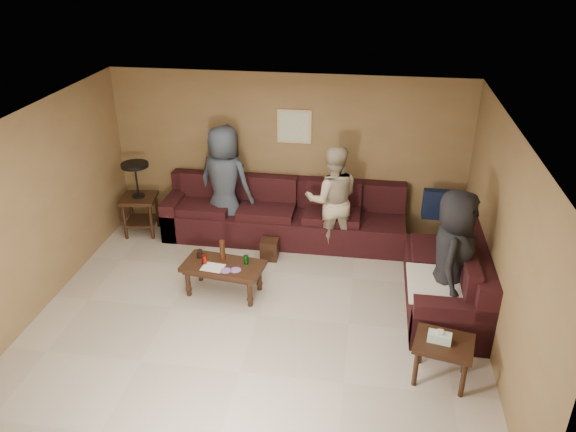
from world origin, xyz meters
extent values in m
plane|color=#B4A999|center=(0.00, 0.00, 0.00)|extent=(5.50, 5.50, 0.00)
cube|color=beige|center=(0.00, 0.00, 2.45)|extent=(5.50, 5.00, 0.10)
cube|color=brown|center=(0.00, 2.50, 1.25)|extent=(5.50, 0.10, 2.50)
cube|color=brown|center=(0.00, -2.50, 1.25)|extent=(5.50, 0.10, 2.50)
cube|color=brown|center=(-2.75, 0.00, 1.25)|extent=(0.10, 5.00, 2.50)
cube|color=brown|center=(2.75, 0.00, 1.25)|extent=(0.10, 5.00, 2.50)
cube|color=black|center=(0.00, 2.05, 0.23)|extent=(3.70, 0.90, 0.45)
cube|color=black|center=(0.00, 2.38, 0.68)|extent=(3.70, 0.24, 0.45)
cube|color=black|center=(-1.73, 2.05, 0.32)|extent=(0.24, 0.90, 0.63)
cube|color=black|center=(2.30, 0.60, 0.23)|extent=(0.90, 2.00, 0.45)
cube|color=black|center=(2.63, 0.60, 0.68)|extent=(0.24, 2.00, 0.45)
cube|color=black|center=(2.30, -0.28, 0.32)|extent=(0.90, 0.24, 0.63)
cube|color=black|center=(2.30, 2.05, 0.75)|extent=(0.45, 0.14, 0.45)
cube|color=silver|center=(2.30, 0.15, 0.58)|extent=(1.00, 0.85, 0.04)
cube|color=black|center=(-0.55, 0.44, 0.41)|extent=(1.11, 0.66, 0.06)
cube|color=black|center=(-0.55, 0.44, 0.35)|extent=(1.02, 0.57, 0.05)
cylinder|color=black|center=(-1.00, 0.30, 0.19)|extent=(0.07, 0.07, 0.38)
cylinder|color=black|center=(-0.14, 0.19, 0.19)|extent=(0.07, 0.07, 0.38)
cylinder|color=black|center=(-0.95, 0.68, 0.19)|extent=(0.07, 0.07, 0.38)
cylinder|color=black|center=(-0.09, 0.57, 0.19)|extent=(0.07, 0.07, 0.38)
cylinder|color=maroon|center=(-0.79, 0.42, 0.50)|extent=(0.07, 0.07, 0.12)
cylinder|color=#12671E|center=(-0.25, 0.50, 0.50)|extent=(0.07, 0.07, 0.12)
cylinder|color=#36190C|center=(-0.58, 0.56, 0.58)|extent=(0.07, 0.07, 0.28)
cylinder|color=black|center=(-0.90, 0.56, 0.49)|extent=(0.08, 0.08, 0.11)
cube|color=silver|center=(-0.66, 0.34, 0.44)|extent=(0.31, 0.25, 0.00)
cylinder|color=#CD487B|center=(-0.47, 0.28, 0.44)|extent=(0.14, 0.14, 0.01)
cylinder|color=#CD487B|center=(-0.35, 0.32, 0.44)|extent=(0.14, 0.14, 0.01)
cube|color=black|center=(-2.27, 1.90, 0.60)|extent=(0.59, 0.59, 0.05)
cube|color=black|center=(-2.27, 1.90, 0.21)|extent=(0.52, 0.52, 0.03)
cylinder|color=black|center=(-2.45, 1.66, 0.30)|extent=(0.05, 0.05, 0.60)
cylinder|color=black|center=(-2.04, 1.73, 0.30)|extent=(0.05, 0.05, 0.60)
cylinder|color=black|center=(-2.51, 2.08, 0.30)|extent=(0.05, 0.05, 0.60)
cylinder|color=black|center=(-2.10, 2.14, 0.30)|extent=(0.05, 0.05, 0.60)
cylinder|color=black|center=(-2.27, 1.90, 0.64)|extent=(0.19, 0.19, 0.03)
cylinder|color=black|center=(-2.27, 1.90, 0.91)|extent=(0.03, 0.03, 0.50)
cylinder|color=black|center=(-2.27, 1.90, 1.16)|extent=(0.42, 0.42, 0.05)
cube|color=black|center=(2.15, -0.81, 0.47)|extent=(0.69, 0.60, 0.05)
cylinder|color=black|center=(1.88, -0.94, 0.23)|extent=(0.05, 0.05, 0.47)
cylinder|color=black|center=(2.35, -1.04, 0.23)|extent=(0.05, 0.05, 0.47)
cylinder|color=black|center=(1.95, -0.58, 0.23)|extent=(0.05, 0.05, 0.47)
cylinder|color=black|center=(2.42, -0.67, 0.23)|extent=(0.05, 0.05, 0.47)
cube|color=white|center=(2.10, -0.81, 0.55)|extent=(0.26, 0.17, 0.10)
cube|color=silver|center=(2.10, -0.81, 0.62)|extent=(0.06, 0.04, 0.05)
cube|color=black|center=(-0.11, 1.41, 0.15)|extent=(0.25, 0.25, 0.30)
cube|color=tan|center=(0.10, 2.48, 1.70)|extent=(0.52, 0.03, 0.52)
cube|color=beige|center=(0.10, 2.46, 1.70)|extent=(0.44, 0.01, 0.44)
imported|color=#303843|center=(-0.91, 2.03, 0.90)|extent=(1.00, 0.79, 1.80)
imported|color=tan|center=(0.76, 1.81, 0.83)|extent=(0.90, 0.75, 1.66)
imported|color=black|center=(2.30, 0.31, 0.87)|extent=(0.72, 0.95, 1.73)
camera|label=1|loc=(1.24, -5.63, 4.28)|focal=35.00mm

